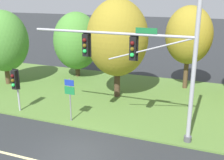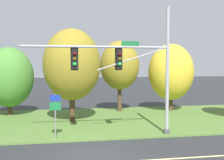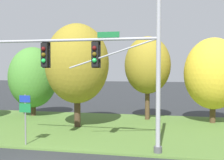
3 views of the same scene
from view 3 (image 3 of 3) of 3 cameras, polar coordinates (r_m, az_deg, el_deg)
The scene contains 7 objects.
grass_verge at distance 19.92m, azimuth -4.83°, elevation -9.51°, with size 48.00×11.50×0.10m, color #517533.
traffic_signal_mast at distance 13.79m, azimuth -0.67°, elevation 3.74°, with size 9.08×0.49×7.99m.
route_sign_post at distance 15.59m, azimuth -17.22°, elevation -6.25°, with size 0.65×0.08×2.67m.
tree_left_of_mast at distance 25.01m, azimuth -15.74°, elevation 0.51°, with size 4.14×4.14×5.88m.
tree_behind_signpost at distance 19.54m, azimuth -7.10°, elevation 3.30°, with size 4.40×4.40×7.14m.
tree_mid_verge at distance 22.35m, azimuth 7.23°, elevation 2.97°, with size 3.63×3.63×6.58m.
tree_tall_centre at distance 22.09m, azimuth 19.86°, elevation 1.22°, with size 4.25×4.25×6.32m.
Camera 3 is at (5.68, -10.40, 4.11)m, focal length 45.00 mm.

